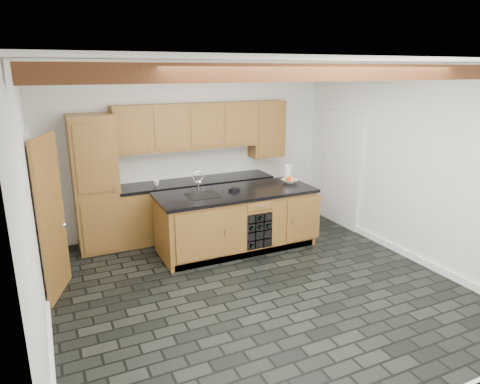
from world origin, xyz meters
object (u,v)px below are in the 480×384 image
object	(u,v)px
kitchen_scale	(234,189)
paper_towel	(288,172)
fruit_bowl	(290,181)
island	(237,220)

from	to	relation	value
kitchen_scale	paper_towel	distance (m)	1.18
fruit_bowl	paper_towel	size ratio (longest dim) A/B	1.06
paper_towel	island	bearing A→B (deg)	-163.04
island	fruit_bowl	distance (m)	1.12
island	paper_towel	bearing A→B (deg)	16.96
fruit_bowl	paper_towel	xyz separation A→B (m)	(0.12, 0.26, 0.09)
island	kitchen_scale	distance (m)	0.49
kitchen_scale	fruit_bowl	size ratio (longest dim) A/B	0.72
kitchen_scale	paper_towel	size ratio (longest dim) A/B	0.77
island	kitchen_scale	xyz separation A→B (m)	(-0.03, 0.04, 0.49)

